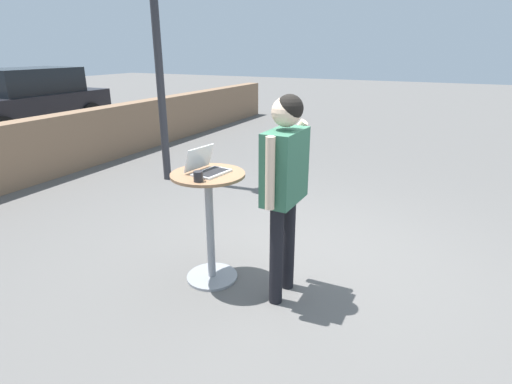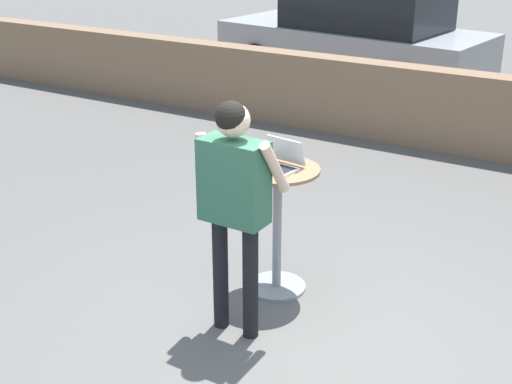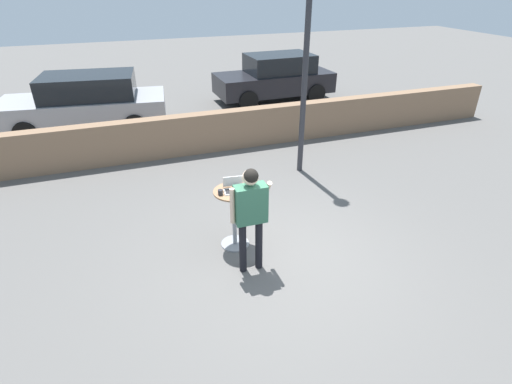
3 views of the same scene
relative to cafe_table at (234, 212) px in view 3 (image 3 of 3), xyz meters
name	(u,v)px [view 3 (image 3 of 3)]	position (x,y,z in m)	size (l,w,h in m)	color
ground_plane	(282,261)	(0.56, -0.68, -0.62)	(50.00, 50.00, 0.00)	#5B5956
pavement_kerb	(208,132)	(0.56, 4.09, -0.13)	(17.03, 0.35, 0.99)	#84664C
cafe_table	(234,212)	(0.00, 0.00, 0.00)	(0.64, 0.64, 1.02)	gray
laptop	(234,188)	(0.01, 0.01, 0.45)	(0.35, 0.32, 0.22)	silver
coffee_mug	(220,192)	(-0.22, -0.06, 0.44)	(0.11, 0.08, 0.08)	#232328
standing_person	(250,207)	(0.05, -0.68, 0.47)	(0.60, 0.37, 1.70)	black
parked_car_near_street	(86,102)	(-2.31, 6.83, 0.16)	(4.69, 2.33, 1.55)	#9E9EA3
parked_car_further_down	(275,77)	(3.88, 7.81, 0.17)	(4.07, 1.90, 1.56)	black
street_lamp	(308,15)	(2.24, 2.26, 2.65)	(0.32, 0.32, 5.21)	#2D2D33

